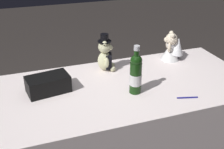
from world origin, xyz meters
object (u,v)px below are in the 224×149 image
Objects in this scene: teddy_bear_groom at (106,56)px; signing_pen at (186,98)px; gift_case_black at (48,84)px; champagne_bottle at (136,73)px; teddy_bear_bride at (172,48)px.

signing_pen is (0.37, -0.57, -0.11)m from teddy_bear_groom.
signing_pen is 0.92m from gift_case_black.
champagne_bottle is at bearing -78.50° from teddy_bear_groom.
champagne_bottle is 2.35× the size of signing_pen.
signing_pen is (0.29, -0.18, -0.14)m from champagne_bottle.
signing_pen is 0.47× the size of gift_case_black.
teddy_bear_bride is at bearing 38.40° from champagne_bottle.
teddy_bear_groom is 0.51m from gift_case_black.
champagne_bottle is at bearing 147.38° from signing_pen.
teddy_bear_bride is 0.63m from signing_pen.
teddy_bear_groom reaches higher than gift_case_black.
champagne_bottle reaches higher than signing_pen.
champagne_bottle reaches higher than teddy_bear_bride.
champagne_bottle is 1.11× the size of gift_case_black.
teddy_bear_bride reaches higher than signing_pen.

